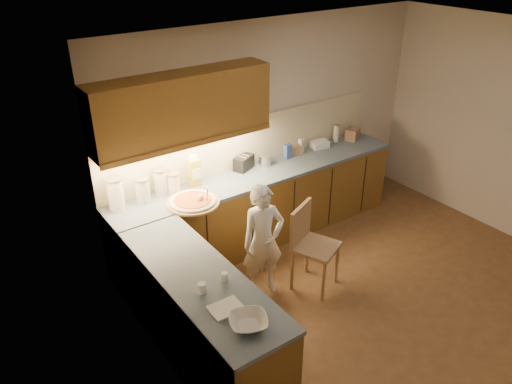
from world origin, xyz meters
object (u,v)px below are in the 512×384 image
oil_jug (195,172)px  toaster (244,163)px  wooden_chair (310,241)px  child (263,241)px  pizza_on_board (193,202)px

oil_jug → toaster: oil_jug is taller
wooden_chair → toaster: 1.30m
child → oil_jug: 1.11m
wooden_chair → oil_jug: (-0.69, 1.18, 0.54)m
wooden_chair → oil_jug: oil_jug is taller
pizza_on_board → toaster: bearing=23.6°
pizza_on_board → wooden_chair: size_ratio=0.59×
toaster → oil_jug: bearing=158.8°
pizza_on_board → oil_jug: size_ratio=1.51×
pizza_on_board → oil_jug: oil_jug is taller
oil_jug → pizza_on_board: bearing=-122.2°
wooden_chair → oil_jug: bearing=96.2°
pizza_on_board → toaster: 0.99m
wooden_chair → oil_jug: 1.47m
pizza_on_board → toaster: size_ratio=1.87×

